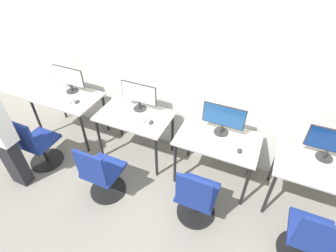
{
  "coord_description": "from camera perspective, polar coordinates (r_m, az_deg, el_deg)",
  "views": [
    {
      "loc": [
        1.02,
        -2.16,
        2.96
      ],
      "look_at": [
        0.0,
        0.13,
        0.9
      ],
      "focal_mm": 28.0,
      "sensor_mm": 36.0,
      "label": 1
    }
  ],
  "objects": [
    {
      "name": "keyboard_left",
      "position": [
        3.64,
        -8.09,
        1.7
      ],
      "size": [
        0.42,
        0.17,
        0.02
      ],
      "color": "silver",
      "rests_on": "desk_left"
    },
    {
      "name": "ground_plane",
      "position": [
        3.81,
        -0.82,
        -11.7
      ],
      "size": [
        20.0,
        20.0,
        0.0
      ],
      "primitive_type": "plane",
      "color": "gray"
    },
    {
      "name": "monitor_far_right",
      "position": [
        3.42,
        32.06,
        -3.19
      ],
      "size": [
        0.53,
        0.19,
        0.41
      ],
      "color": "#2D2D2D",
      "rests_on": "desk_far_right"
    },
    {
      "name": "office_chair_far_right",
      "position": [
        3.26,
        28.29,
        -20.99
      ],
      "size": [
        0.48,
        0.48,
        0.88
      ],
      "color": "black",
      "rests_on": "ground_plane"
    },
    {
      "name": "keyboard_far_right",
      "position": [
        3.37,
        30.91,
        -8.54
      ],
      "size": [
        0.42,
        0.17,
        0.02
      ],
      "color": "silver",
      "rests_on": "desk_far_right"
    },
    {
      "name": "monitor_left",
      "position": [
        3.69,
        -6.35,
        6.68
      ],
      "size": [
        0.53,
        0.19,
        0.41
      ],
      "color": "#2D2D2D",
      "rests_on": "desk_left"
    },
    {
      "name": "office_chair_far_left",
      "position": [
        4.2,
        -26.52,
        -3.92
      ],
      "size": [
        0.48,
        0.48,
        0.88
      ],
      "color": "black",
      "rests_on": "ground_plane"
    },
    {
      "name": "mouse_left",
      "position": [
        3.53,
        -3.72,
        0.83
      ],
      "size": [
        0.06,
        0.09,
        0.03
      ],
      "color": "#333333",
      "rests_on": "desk_left"
    },
    {
      "name": "keyboard_far_left",
      "position": [
        4.31,
        -22.16,
        5.55
      ],
      "size": [
        0.42,
        0.17,
        0.02
      ],
      "color": "silver",
      "rests_on": "desk_far_left"
    },
    {
      "name": "desk_far_right",
      "position": [
        3.49,
        30.33,
        -8.91
      ],
      "size": [
        1.03,
        0.66,
        0.75
      ],
      "color": "#BCB7AD",
      "rests_on": "ground_plane"
    },
    {
      "name": "mouse_far_left",
      "position": [
        4.15,
        -19.2,
        5.03
      ],
      "size": [
        0.06,
        0.09,
        0.03
      ],
      "color": "#333333",
      "rests_on": "desk_far_left"
    },
    {
      "name": "mouse_right",
      "position": [
        3.23,
        15.32,
        -5.21
      ],
      "size": [
        0.06,
        0.09,
        0.03
      ],
      "color": "#333333",
      "rests_on": "desk_right"
    },
    {
      "name": "office_chair_right",
      "position": [
        3.2,
        6.12,
        -15.49
      ],
      "size": [
        0.48,
        0.48,
        0.88
      ],
      "color": "black",
      "rests_on": "ground_plane"
    },
    {
      "name": "office_chair_left",
      "position": [
        3.49,
        -14.18,
        -10.48
      ],
      "size": [
        0.48,
        0.48,
        0.88
      ],
      "color": "black",
      "rests_on": "ground_plane"
    },
    {
      "name": "desk_far_left",
      "position": [
        4.42,
        -21.02,
        5.13
      ],
      "size": [
        1.03,
        0.66,
        0.75
      ],
      "color": "#BCB7AD",
      "rests_on": "ground_plane"
    },
    {
      "name": "monitor_far_left",
      "position": [
        4.35,
        -20.72,
        9.69
      ],
      "size": [
        0.53,
        0.19,
        0.41
      ],
      "color": "#2D2D2D",
      "rests_on": "desk_far_left"
    },
    {
      "name": "monitor_right",
      "position": [
        3.31,
        11.96,
        1.67
      ],
      "size": [
        0.53,
        0.19,
        0.41
      ],
      "color": "#2D2D2D",
      "rests_on": "desk_right"
    },
    {
      "name": "keyboard_right",
      "position": [
        3.28,
        10.43,
        -3.65
      ],
      "size": [
        0.42,
        0.17,
        0.02
      ],
      "color": "silver",
      "rests_on": "desk_right"
    },
    {
      "name": "desk_right",
      "position": [
        3.42,
        10.7,
        -3.83
      ],
      "size": [
        1.03,
        0.66,
        0.75
      ],
      "color": "#BCB7AD",
      "rests_on": "ground_plane"
    },
    {
      "name": "desk_left",
      "position": [
        3.76,
        -7.22,
        1.27
      ],
      "size": [
        1.03,
        0.66,
        0.75
      ],
      "color": "#BCB7AD",
      "rests_on": "ground_plane"
    },
    {
      "name": "wall_back",
      "position": [
        3.49,
        4.46,
        12.67
      ],
      "size": [
        12.0,
        0.05,
        2.8
      ],
      "color": "silver",
      "rests_on": "ground_plane"
    }
  ]
}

